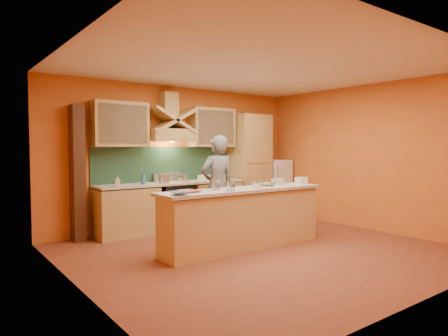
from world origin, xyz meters
TOP-DOWN VIEW (x-y plane):
  - floor at (0.00, 0.00)m, footprint 5.50×5.00m
  - ceiling at (0.00, 0.00)m, footprint 5.50×5.00m
  - wall_back at (0.00, 2.50)m, footprint 5.50×0.02m
  - wall_front at (0.00, -2.50)m, footprint 5.50×0.02m
  - wall_left at (-2.75, 0.00)m, footprint 0.02×5.00m
  - wall_right at (2.75, 0.00)m, footprint 0.02×5.00m
  - base_cabinet_left at (-1.25, 2.20)m, footprint 1.10×0.60m
  - base_cabinet_right at (0.65, 2.20)m, footprint 1.10×0.60m
  - counter_top at (-0.30, 2.20)m, footprint 3.00×0.62m
  - stove at (-0.30, 2.20)m, footprint 0.60×0.58m
  - backsplash at (-0.30, 2.48)m, footprint 3.00×0.03m
  - range_hood at (-0.30, 2.25)m, footprint 0.92×0.50m
  - hood_chimney at (-0.30, 2.35)m, footprint 0.30×0.30m
  - upper_cabinet_left at (-1.30, 2.33)m, footprint 1.00×0.35m
  - upper_cabinet_right at (0.70, 2.33)m, footprint 1.00×0.35m
  - pantry_column at (1.65, 2.20)m, footprint 0.80×0.60m
  - fridge at (2.40, 2.20)m, footprint 0.58×0.60m
  - trim_column_left at (-2.05, 2.35)m, footprint 0.20×0.30m
  - island_body at (-0.10, 0.30)m, footprint 2.80×0.55m
  - island_top at (-0.10, 0.30)m, footprint 2.90×0.62m
  - person at (0.12, 1.31)m, footprint 0.69×0.48m
  - pot_large at (-0.52, 2.12)m, footprint 0.28×0.28m
  - pot_small at (-0.09, 2.21)m, footprint 0.25×0.25m
  - soap_bottle_a at (-1.48, 2.00)m, footprint 0.11×0.11m
  - soap_bottle_b at (-0.94, 2.15)m, footprint 0.10×0.10m
  - bowl_back at (0.93, 2.34)m, footprint 0.31×0.31m
  - dish_rack at (0.54, 2.30)m, footprint 0.32×0.28m
  - book_lower at (-1.18, 0.35)m, footprint 0.26×0.33m
  - book_upper at (-1.44, 0.20)m, footprint 0.26×0.32m
  - jar_large at (-0.54, 0.43)m, footprint 0.16×0.16m
  - jar_small at (-0.47, 0.15)m, footprint 0.13×0.13m
  - kitchen_scale at (0.09, 0.21)m, footprint 0.15×0.15m
  - mixing_bowl at (0.40, 0.31)m, footprint 0.26×0.26m
  - cloth at (0.18, 0.12)m, footprint 0.27×0.24m
  - grocery_bag_a at (1.22, 0.30)m, footprint 0.20×0.17m
  - grocery_bag_b at (0.75, 0.40)m, footprint 0.19×0.16m

SIDE VIEW (x-z plane):
  - floor at x=0.00m, z-range -0.01..0.01m
  - base_cabinet_left at x=-1.25m, z-range 0.00..0.86m
  - base_cabinet_right at x=0.65m, z-range 0.00..0.86m
  - island_body at x=-0.10m, z-range 0.00..0.88m
  - stove at x=-0.30m, z-range 0.00..0.90m
  - fridge at x=2.40m, z-range 0.00..1.30m
  - person at x=0.12m, z-range 0.00..1.80m
  - counter_top at x=-0.30m, z-range 0.88..0.92m
  - island_top at x=-0.10m, z-range 0.90..0.95m
  - cloth at x=0.18m, z-range 0.94..0.96m
  - book_lower at x=-1.18m, z-range 0.94..0.97m
  - bowl_back at x=0.93m, z-range 0.92..1.00m
  - pot_small at x=-0.09m, z-range 0.90..1.02m
  - dish_rack at x=0.54m, z-range 0.92..1.02m
  - mixing_bowl at x=0.40m, z-range 0.95..1.01m
  - book_upper at x=-1.44m, z-range 0.97..0.99m
  - pot_large at x=-0.52m, z-range 0.90..1.07m
  - kitchen_scale at x=0.09m, z-range 0.94..1.04m
  - grocery_bag_b at x=0.75m, z-range 0.95..1.05m
  - grocery_bag_a at x=1.22m, z-range 0.95..1.06m
  - soap_bottle_a at x=-1.48m, z-range 0.92..1.11m
  - jar_small at x=-0.47m, z-range 0.94..1.09m
  - jar_large at x=-0.54m, z-range 0.94..1.11m
  - soap_bottle_b at x=-0.94m, z-range 0.92..1.15m
  - pantry_column at x=1.65m, z-range 0.00..2.30m
  - trim_column_left at x=-2.05m, z-range 0.00..2.30m
  - backsplash at x=-0.30m, z-range 0.90..1.60m
  - wall_back at x=0.00m, z-range 0.00..2.80m
  - wall_front at x=0.00m, z-range 0.00..2.80m
  - wall_left at x=-2.75m, z-range 0.00..2.80m
  - wall_right at x=2.75m, z-range 0.00..2.80m
  - range_hood at x=-0.30m, z-range 1.70..1.94m
  - upper_cabinet_left at x=-1.30m, z-range 1.60..2.40m
  - upper_cabinet_right at x=0.70m, z-range 1.60..2.40m
  - hood_chimney at x=-0.30m, z-range 2.15..2.65m
  - ceiling at x=0.00m, z-range 2.79..2.80m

